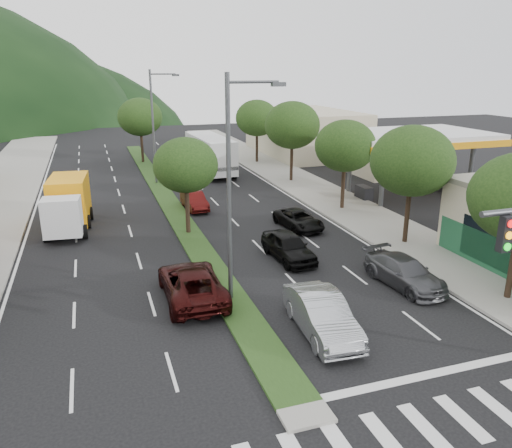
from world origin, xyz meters
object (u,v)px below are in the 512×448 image
object	(u,v)px
tree_med_far	(140,117)
sedan_silver	(322,315)
tree_r_e	(257,118)
tree_med_near	(186,165)
streetlight_near	(233,180)
box_truck	(68,205)
car_queue_d	(299,219)
car_queue_f	(203,162)
streetlight_mid	(155,122)
suv_maroon	(192,283)
car_queue_e	(179,173)
tree_r_c	(345,146)
car_queue_c	(194,201)
car_queue_a	(288,246)
motorhome	(210,154)
tree_r_b	(412,161)
car_queue_b	(405,272)
tree_r_d	(292,125)

from	to	relation	value
tree_med_far	sedan_silver	distance (m)	40.32
tree_r_e	tree_med_near	xyz separation A→B (m)	(-12.00, -22.00, -0.46)
tree_r_e	tree_med_near	bearing A→B (deg)	-118.61
streetlight_near	box_truck	world-z (taller)	streetlight_near
car_queue_d	car_queue_f	distance (m)	22.20
streetlight_mid	suv_maroon	distance (m)	24.86
tree_med_far	streetlight_mid	world-z (taller)	streetlight_mid
suv_maroon	car_queue_e	world-z (taller)	suv_maroon
streetlight_near	car_queue_e	world-z (taller)	streetlight_near
tree_r_c	car_queue_c	distance (m)	11.77
tree_med_far	suv_maroon	xyz separation A→B (m)	(-1.64, -35.32, -4.23)
car_queue_a	car_queue_e	xyz separation A→B (m)	(-2.16, 22.12, -0.08)
streetlight_mid	motorhome	distance (m)	7.39
streetlight_near	motorhome	size ratio (longest dim) A/B	1.04
tree_med_far	suv_maroon	distance (m)	35.61
car_queue_a	tree_r_b	bearing A→B (deg)	-3.03
tree_med_far	car_queue_f	size ratio (longest dim) A/B	1.66
tree_r_e	streetlight_near	bearing A→B (deg)	-110.23
car_queue_b	car_queue_e	size ratio (longest dim) A/B	1.21
tree_r_d	tree_r_e	xyz separation A→B (m)	(0.00, 10.00, -0.29)
tree_r_b	tree_r_d	world-z (taller)	tree_r_d
suv_maroon	car_queue_b	distance (m)	10.24
car_queue_b	car_queue_e	world-z (taller)	car_queue_b
streetlight_near	car_queue_f	size ratio (longest dim) A/B	2.39
tree_r_c	car_queue_c	size ratio (longest dim) A/B	1.66
tree_med_near	streetlight_mid	distance (m)	15.05
tree_med_far	suv_maroon	world-z (taller)	tree_med_far
sedan_silver	car_queue_c	xyz separation A→B (m)	(-1.06, 19.59, -0.17)
tree_r_d	car_queue_d	xyz separation A→B (m)	(-4.87, -13.14, -4.58)
sedan_silver	car_queue_c	bearing A→B (deg)	96.53
tree_med_near	tree_r_d	bearing A→B (deg)	45.00
streetlight_near	suv_maroon	bearing A→B (deg)	159.77
streetlight_near	motorhome	xyz separation A→B (m)	(5.61, 28.17, -3.63)
car_queue_c	streetlight_near	bearing A→B (deg)	-97.91
streetlight_near	streetlight_mid	distance (m)	25.00
tree_r_c	streetlight_near	distance (m)	16.85
tree_r_e	tree_med_far	distance (m)	12.65
tree_r_e	car_queue_a	size ratio (longest dim) A/B	1.52
motorhome	car_queue_b	bearing A→B (deg)	-87.58
tree_r_d	car_queue_c	xyz separation A→B (m)	(-10.44, -6.42, -4.54)
tree_med_far	car_queue_d	xyz separation A→B (m)	(7.13, -27.14, -4.41)
tree_med_far	car_queue_f	world-z (taller)	tree_med_far
car_queue_e	streetlight_near	bearing A→B (deg)	-101.99
tree_r_b	streetlight_near	xyz separation A→B (m)	(-11.79, -4.00, 0.55)
car_queue_c	car_queue_d	distance (m)	8.73
tree_r_b	suv_maroon	xyz separation A→B (m)	(-13.64, -3.32, -4.26)
car_queue_d	motorhome	size ratio (longest dim) A/B	0.45
tree_med_near	sedan_silver	bearing A→B (deg)	-79.39
streetlight_near	streetlight_mid	bearing A→B (deg)	90.00
tree_r_b	tree_r_c	world-z (taller)	tree_r_b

